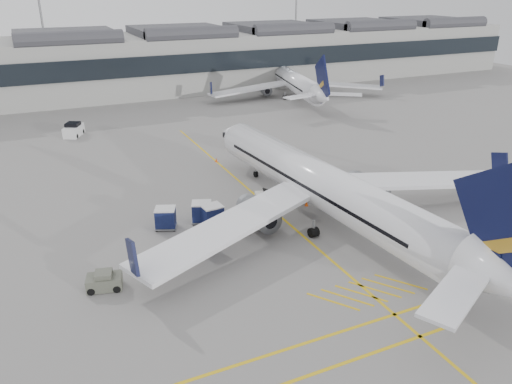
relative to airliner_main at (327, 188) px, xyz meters
name	(u,v)px	position (x,y,z in m)	size (l,w,h in m)	color
ground	(206,275)	(-13.33, -4.20, -3.38)	(220.00, 220.00, 0.00)	gray
terminal	(80,64)	(-13.33, 67.73, 2.76)	(200.00, 20.45, 12.40)	#9E9E99
light_masts	(58,15)	(-14.99, 81.80, 11.12)	(113.00, 0.60, 25.45)	slate
apron_markings	(266,204)	(-3.33, 5.80, -3.37)	(0.25, 60.00, 0.01)	gold
airliner_main	(327,188)	(0.00, 0.00, 0.00)	(39.42, 43.21, 11.49)	white
airliner_far	(294,82)	(23.93, 49.66, -0.43)	(33.83, 37.33, 10.04)	white
belt_loader	(268,200)	(-3.18, 5.62, -2.87)	(4.33, 2.30, 1.71)	silver
baggage_cart_a	(212,215)	(-9.92, 3.56, -2.28)	(2.08, 1.77, 2.04)	gray
baggage_cart_b	(202,212)	(-10.54, 4.69, -2.30)	(2.35, 2.16, 2.00)	gray
baggage_cart_c	(166,218)	(-13.95, 4.83, -2.29)	(2.38, 2.19, 2.02)	gray
baggage_cart_d	(201,239)	(-12.25, -0.16, -2.45)	(1.97, 1.79, 1.72)	gray
ramp_agent_a	(255,217)	(-6.40, 1.86, -2.45)	(0.67, 0.44, 1.85)	#DB440B
ramp_agent_b	(233,220)	(-8.32, 2.34, -2.59)	(0.76, 0.60, 1.57)	#F84B0D
pushback_tug	(104,281)	(-20.63, -2.79, -2.75)	(2.79, 2.08, 1.40)	#56594B
safety_cone_nose	(216,160)	(-3.36, 20.08, -3.13)	(0.36, 0.36, 0.50)	#F24C0A
safety_cone_engine	(307,203)	(0.22, 3.80, -3.11)	(0.38, 0.38, 0.52)	#F24C0A
service_van_mid	(74,130)	(-18.24, 39.62, -2.50)	(3.41, 4.27, 1.96)	silver
service_van_right	(240,142)	(1.56, 23.99, -2.54)	(3.94, 2.57, 1.87)	silver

